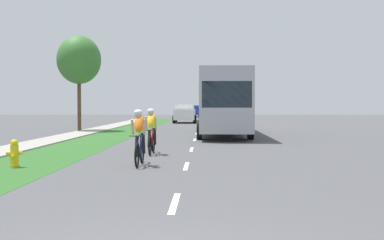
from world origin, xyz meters
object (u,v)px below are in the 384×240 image
object	(u,v)px
cyclist_lead	(139,137)
suv_white	(185,113)
bus_silver	(222,100)
sedan_red	(212,113)
cyclist_trailing	(152,131)
street_tree_near	(79,60)
pickup_blue	(193,111)
fire_hydrant_yellow	(14,154)

from	to	relation	value
cyclist_lead	suv_white	world-z (taller)	suv_white
bus_silver	suv_white	distance (m)	18.97
cyclist_lead	sedan_red	distance (m)	44.22
bus_silver	suv_white	world-z (taller)	bus_silver
cyclist_lead	sedan_red	size ratio (longest dim) A/B	0.40
cyclist_trailing	street_tree_near	distance (m)	16.90
bus_silver	street_tree_near	size ratio (longest dim) A/B	1.85
cyclist_trailing	pickup_blue	bearing A→B (deg)	89.98
cyclist_trailing	bus_silver	bearing A→B (deg)	75.50
suv_white	pickup_blue	world-z (taller)	suv_white
cyclist_lead	bus_silver	xyz separation A→B (m)	(2.81, 14.04, 1.17)
fire_hydrant_yellow	cyclist_trailing	bearing A→B (deg)	47.25
suv_white	bus_silver	bearing A→B (deg)	-81.09
cyclist_lead	pickup_blue	xyz separation A→B (m)	(0.01, 54.92, 0.02)
suv_white	cyclist_trailing	bearing A→B (deg)	-89.78
suv_white	street_tree_near	xyz separation A→B (m)	(-6.36, -14.49, 3.71)
suv_white	sedan_red	size ratio (longest dim) A/B	1.09
suv_white	pickup_blue	distance (m)	22.18
fire_hydrant_yellow	sedan_red	bearing A→B (deg)	82.35
fire_hydrant_yellow	cyclist_trailing	world-z (taller)	cyclist_trailing
suv_white	street_tree_near	world-z (taller)	street_tree_near
cyclist_trailing	bus_silver	size ratio (longest dim) A/B	0.15
street_tree_near	fire_hydrant_yellow	bearing A→B (deg)	-80.55
pickup_blue	fire_hydrant_yellow	bearing A→B (deg)	-93.48
fire_hydrant_yellow	pickup_blue	bearing A→B (deg)	86.52
cyclist_lead	suv_white	distance (m)	32.75
cyclist_trailing	sedan_red	world-z (taller)	cyclist_trailing
sedan_red	bus_silver	bearing A→B (deg)	-89.66
cyclist_trailing	street_tree_near	size ratio (longest dim) A/B	0.27
sedan_red	suv_white	bearing A→B (deg)	-103.59
bus_silver	street_tree_near	distance (m)	10.55
cyclist_trailing	fire_hydrant_yellow	bearing A→B (deg)	-132.75
fire_hydrant_yellow	street_tree_near	bearing A→B (deg)	99.45
sedan_red	pickup_blue	size ratio (longest dim) A/B	0.84
suv_white	sedan_red	world-z (taller)	suv_white
fire_hydrant_yellow	street_tree_near	xyz separation A→B (m)	(-3.12, 18.76, 4.28)
suv_white	street_tree_near	distance (m)	16.25
street_tree_near	cyclist_lead	bearing A→B (deg)	-70.46
suv_white	street_tree_near	size ratio (longest dim) A/B	0.75
bus_silver	suv_white	xyz separation A→B (m)	(-2.93, 18.71, -1.03)
pickup_blue	street_tree_near	bearing A→B (deg)	-100.04
cyclist_lead	cyclist_trailing	xyz separation A→B (m)	(-0.01, 3.13, 0.00)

